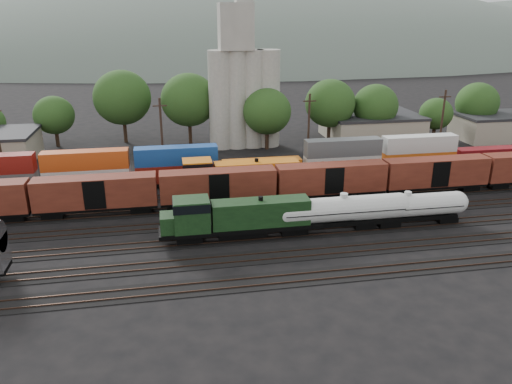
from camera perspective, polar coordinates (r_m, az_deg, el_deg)
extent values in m
plane|color=black|center=(62.47, 0.81, -3.17)|extent=(600.00, 600.00, 0.00)
cube|color=black|center=(49.35, 4.23, -9.86)|extent=(180.00, 3.20, 0.08)
cube|color=#382319|center=(48.71, 4.44, -10.19)|extent=(180.00, 0.08, 0.16)
cube|color=#382319|center=(49.91, 4.02, -9.38)|extent=(180.00, 0.08, 0.16)
cube|color=black|center=(53.61, 2.89, -7.26)|extent=(180.00, 3.20, 0.08)
cube|color=#382319|center=(52.95, 3.07, -7.53)|extent=(180.00, 0.08, 0.16)
cube|color=#382319|center=(54.19, 2.72, -6.85)|extent=(180.00, 0.08, 0.16)
cube|color=black|center=(57.99, 1.77, -5.04)|extent=(180.00, 3.20, 0.08)
cube|color=#382319|center=(57.32, 1.92, -5.27)|extent=(180.00, 0.08, 0.16)
cube|color=#382319|center=(58.59, 1.63, -4.68)|extent=(180.00, 0.08, 0.16)
cube|color=black|center=(62.46, 0.81, -3.14)|extent=(180.00, 3.20, 0.08)
cube|color=#382319|center=(61.78, 0.94, -3.33)|extent=(180.00, 0.08, 0.16)
cube|color=#382319|center=(63.07, 0.69, -2.82)|extent=(180.00, 0.08, 0.16)
cube|color=black|center=(67.00, -0.01, -1.49)|extent=(180.00, 3.20, 0.08)
cube|color=#382319|center=(66.32, 0.10, -1.65)|extent=(180.00, 0.08, 0.16)
cube|color=#382319|center=(67.63, -0.12, -1.21)|extent=(180.00, 0.08, 0.16)
cube|color=black|center=(71.61, -0.73, -0.05)|extent=(180.00, 3.20, 0.08)
cube|color=#382319|center=(70.92, -0.63, -0.19)|extent=(180.00, 0.08, 0.16)
cube|color=#382319|center=(72.25, -0.83, 0.20)|extent=(180.00, 0.08, 0.16)
cube|color=black|center=(76.27, -1.36, 1.21)|extent=(180.00, 3.20, 0.08)
cube|color=#382319|center=(75.57, -1.28, 1.10)|extent=(180.00, 0.08, 0.16)
cube|color=#382319|center=(76.91, -1.45, 1.44)|extent=(180.00, 0.08, 0.16)
cube|color=black|center=(56.85, -1.67, -4.07)|extent=(18.53, 3.16, 0.44)
cube|color=black|center=(57.05, -1.67, -4.52)|extent=(5.45, 2.40, 0.87)
cube|color=black|center=(56.53, 0.54, -2.34)|extent=(11.12, 2.62, 2.94)
cube|color=black|center=(55.57, -7.37, -2.56)|extent=(3.93, 3.16, 3.60)
cube|color=black|center=(55.14, -7.43, -1.46)|extent=(4.03, 3.27, 0.98)
cube|color=black|center=(55.84, -10.00, -3.50)|extent=(1.74, 2.62, 1.96)
cylinder|color=black|center=(55.93, 0.55, -0.79)|extent=(0.55, 0.55, 0.55)
cube|color=black|center=(56.64, -7.63, -5.13)|extent=(2.83, 2.18, 0.76)
cube|color=black|center=(58.24, 4.13, -4.27)|extent=(2.83, 2.18, 0.76)
cylinder|color=silver|center=(59.14, 9.93, -1.88)|extent=(14.02, 2.89, 2.89)
sphere|color=silver|center=(57.18, 3.31, -2.38)|extent=(2.89, 2.89, 2.89)
sphere|color=silver|center=(61.84, 16.05, -1.40)|extent=(2.89, 2.89, 2.89)
cylinder|color=silver|center=(58.56, 10.02, -0.39)|extent=(0.90, 0.90, 0.50)
cube|color=black|center=(59.14, 9.93, -1.88)|extent=(14.34, 3.03, 0.08)
cube|color=black|center=(59.74, 9.84, -3.30)|extent=(13.54, 2.19, 0.50)
cube|color=black|center=(58.34, 4.49, -4.28)|extent=(2.59, 1.99, 0.70)
cube|color=black|center=(62.10, 14.80, -3.37)|extent=(2.59, 1.99, 0.70)
cylinder|color=silver|center=(62.33, 16.84, -1.49)|extent=(13.07, 2.69, 2.69)
sphere|color=silver|center=(59.71, 11.23, -1.94)|extent=(2.69, 2.69, 2.69)
sphere|color=silver|center=(65.50, 21.95, -1.07)|extent=(2.69, 2.69, 2.69)
cylinder|color=silver|center=(61.81, 16.98, -0.17)|extent=(0.84, 0.84, 0.46)
cube|color=black|center=(62.33, 16.84, -1.49)|extent=(13.37, 2.82, 0.07)
cube|color=black|center=(62.87, 16.71, -2.75)|extent=(12.63, 2.04, 0.46)
cube|color=black|center=(60.91, 12.15, -3.64)|extent=(2.41, 1.86, 0.65)
cube|color=black|center=(65.60, 20.84, -2.81)|extent=(2.41, 1.86, 0.65)
cube|color=black|center=(70.95, -1.83, 0.92)|extent=(19.87, 3.20, 0.44)
cube|color=black|center=(71.11, -1.83, 0.54)|extent=(5.52, 2.43, 0.88)
cube|color=orange|center=(70.78, 0.06, 2.34)|extent=(11.92, 2.65, 2.98)
cube|color=orange|center=(69.73, -6.70, 2.22)|extent=(3.97, 3.20, 3.64)
cube|color=black|center=(69.39, -6.74, 3.13)|extent=(4.08, 3.31, 0.99)
cube|color=orange|center=(69.88, -8.95, 1.43)|extent=(1.77, 2.65, 1.99)
cylinder|color=black|center=(70.30, 0.06, 3.63)|extent=(0.55, 0.55, 0.55)
cube|color=black|center=(70.59, -6.93, 0.06)|extent=(2.87, 2.21, 0.77)
cube|color=black|center=(72.34, 3.16, 0.68)|extent=(2.87, 2.21, 0.77)
cube|color=black|center=(66.28, -17.66, -1.65)|extent=(15.00, 2.60, 0.40)
cube|color=#5B2216|center=(65.57, -17.85, 0.06)|extent=(15.00, 2.90, 3.80)
cube|color=black|center=(65.93, -4.31, -0.84)|extent=(15.00, 2.60, 0.40)
cube|color=#5B2216|center=(65.22, -4.36, 0.89)|extent=(15.00, 2.90, 3.80)
cube|color=black|center=(69.10, 8.48, -0.01)|extent=(15.00, 2.60, 0.40)
cube|color=#5B2216|center=(68.42, 8.57, 1.64)|extent=(15.00, 2.90, 3.80)
cube|color=black|center=(75.34, 19.66, 0.71)|extent=(15.00, 2.60, 0.40)
cube|color=#5B2216|center=(74.72, 19.84, 2.23)|extent=(15.00, 2.90, 3.80)
cube|color=black|center=(76.12, -1.36, 1.54)|extent=(160.00, 2.60, 0.60)
cube|color=silver|center=(75.69, -18.70, 1.63)|extent=(12.00, 2.40, 2.60)
cube|color=#BE4313|center=(74.96, -18.92, 3.51)|extent=(12.00, 2.40, 2.60)
cube|color=maroon|center=(74.81, -8.98, 2.25)|extent=(12.00, 2.40, 2.60)
cube|color=navy|center=(74.07, -9.09, 4.16)|extent=(12.00, 2.40, 2.60)
cube|color=#C56114|center=(76.09, 0.69, 2.80)|extent=(12.00, 2.40, 2.60)
cube|color=silver|center=(79.45, 9.81, 3.25)|extent=(12.00, 2.40, 2.60)
cube|color=#515456|center=(78.75, 9.92, 5.06)|extent=(12.00, 2.40, 2.60)
cube|color=#CC5A14|center=(84.62, 18.00, 3.58)|extent=(12.00, 2.40, 2.60)
cube|color=silver|center=(83.97, 18.19, 5.28)|extent=(12.00, 2.40, 2.60)
cube|color=maroon|center=(91.31, 25.13, 3.81)|extent=(12.00, 2.40, 2.60)
cylinder|color=#A6A398|center=(94.21, -4.07, 10.41)|extent=(4.40, 4.40, 18.00)
cylinder|color=#A6A398|center=(94.58, -2.23, 10.48)|extent=(4.40, 4.40, 18.00)
cylinder|color=#A6A398|center=(95.04, -0.41, 10.54)|extent=(4.40, 4.40, 18.00)
cylinder|color=#A6A398|center=(95.60, 1.39, 10.59)|extent=(4.40, 4.40, 18.00)
cube|color=#A6A398|center=(93.33, -2.34, 18.38)|extent=(6.00, 5.00, 8.00)
cube|color=#9E937F|center=(105.33, 13.03, 7.25)|extent=(18.00, 14.00, 4.60)
cube|color=#232326|center=(104.82, 13.14, 8.61)|extent=(18.36, 14.28, 0.50)
cube|color=#9E937F|center=(113.41, 25.82, 6.66)|extent=(16.00, 10.00, 4.60)
cube|color=#232326|center=(112.94, 26.01, 7.91)|extent=(16.32, 10.20, 0.50)
cylinder|color=black|center=(103.68, -21.76, 5.62)|extent=(0.70, 0.70, 2.79)
ellipsoid|color=#294C1C|center=(102.74, -22.09, 8.15)|extent=(7.56, 7.56, 7.17)
cylinder|color=black|center=(102.62, -14.71, 6.63)|extent=(0.70, 0.70, 4.07)
ellipsoid|color=#294C1C|center=(101.34, -15.05, 10.39)|extent=(11.05, 11.05, 10.47)
cylinder|color=black|center=(99.30, -7.53, 6.64)|extent=(0.70, 0.70, 3.93)
ellipsoid|color=#294C1C|center=(98.02, -7.70, 10.40)|extent=(10.68, 10.68, 10.11)
cylinder|color=black|center=(94.38, 1.25, 5.90)|extent=(0.70, 0.70, 3.28)
ellipsoid|color=#294C1C|center=(93.20, 1.27, 9.19)|extent=(8.91, 8.91, 8.44)
cylinder|color=black|center=(100.16, 8.30, 6.61)|extent=(0.70, 0.70, 3.58)
ellipsoid|color=#294C1C|center=(98.97, 8.48, 10.00)|extent=(9.72, 9.72, 9.20)
cylinder|color=black|center=(103.14, 13.25, 6.58)|extent=(0.70, 0.70, 3.25)
ellipsoid|color=#294C1C|center=(102.06, 13.49, 9.56)|extent=(8.83, 8.83, 8.37)
cylinder|color=black|center=(107.83, 19.63, 6.29)|extent=(0.70, 0.70, 2.42)
ellipsoid|color=#294C1C|center=(107.02, 19.88, 8.41)|extent=(6.58, 6.58, 6.23)
cylinder|color=black|center=(114.18, 23.59, 6.69)|extent=(0.70, 0.70, 3.17)
ellipsoid|color=#294C1C|center=(113.23, 23.96, 9.30)|extent=(8.61, 8.61, 8.15)
cylinder|color=black|center=(80.52, -10.71, 6.29)|extent=(0.36, 0.36, 12.00)
cube|color=black|center=(79.55, -10.93, 9.65)|extent=(2.20, 0.18, 0.18)
cylinder|color=black|center=(83.79, 6.03, 7.06)|extent=(0.36, 0.36, 12.00)
cube|color=black|center=(82.86, 6.15, 10.30)|extent=(2.20, 0.18, 0.18)
cylinder|color=black|center=(93.33, 20.45, 7.24)|extent=(0.36, 0.36, 12.00)
cube|color=black|center=(92.50, 20.80, 10.14)|extent=(2.20, 0.18, 0.18)
ellipsoid|color=#59665B|center=(323.94, -1.18, 11.54)|extent=(520.00, 286.00, 130.00)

